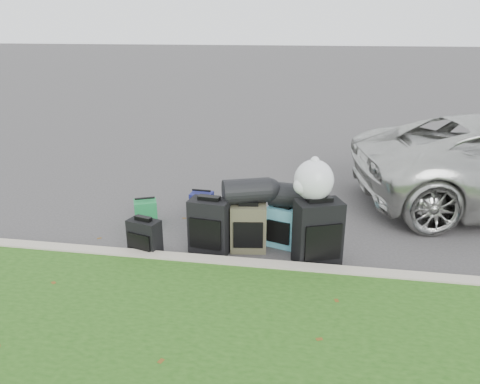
% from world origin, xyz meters
% --- Properties ---
extents(ground, '(120.00, 120.00, 0.00)m').
position_xyz_m(ground, '(0.00, 0.00, 0.00)').
color(ground, '#383535').
rests_on(ground, ground).
extents(curb, '(120.00, 0.18, 0.15)m').
position_xyz_m(curb, '(0.00, -1.00, 0.07)').
color(curb, '#9E937F').
rests_on(curb, ground).
extents(suitcase_small_black, '(0.43, 0.31, 0.48)m').
position_xyz_m(suitcase_small_black, '(-1.11, -0.80, 0.24)').
color(suitcase_small_black, black).
rests_on(suitcase_small_black, ground).
extents(suitcase_large_black_left, '(0.52, 0.35, 0.70)m').
position_xyz_m(suitcase_large_black_left, '(-0.35, -0.55, 0.35)').
color(suitcase_large_black_left, black).
rests_on(suitcase_large_black_left, ground).
extents(suitcase_olive, '(0.48, 0.33, 0.61)m').
position_xyz_m(suitcase_olive, '(0.11, -0.41, 0.30)').
color(suitcase_olive, '#373625').
rests_on(suitcase_olive, ground).
extents(suitcase_teal, '(0.42, 0.33, 0.53)m').
position_xyz_m(suitcase_teal, '(0.51, -0.22, 0.26)').
color(suitcase_teal, teal).
rests_on(suitcase_teal, ground).
extents(suitcase_large_black_right, '(0.61, 0.50, 0.79)m').
position_xyz_m(suitcase_large_black_right, '(0.96, -0.64, 0.40)').
color(suitcase_large_black_right, black).
rests_on(suitcase_large_black_right, ground).
extents(tote_green, '(0.38, 0.35, 0.35)m').
position_xyz_m(tote_green, '(-1.46, 0.15, 0.18)').
color(tote_green, '#197137').
rests_on(tote_green, ground).
extents(tote_navy, '(0.33, 0.27, 0.34)m').
position_xyz_m(tote_navy, '(-0.76, 0.64, 0.17)').
color(tote_navy, '#171B53').
rests_on(tote_navy, ground).
extents(duffel_left, '(0.65, 0.50, 0.31)m').
position_xyz_m(duffel_left, '(0.07, -0.34, 0.76)').
color(duffel_left, black).
rests_on(duffel_left, suitcase_olive).
extents(duffel_right, '(0.59, 0.37, 0.31)m').
position_xyz_m(duffel_right, '(0.62, -0.18, 0.68)').
color(duffel_right, black).
rests_on(duffel_right, suitcase_teal).
extents(trash_bag, '(0.46, 0.46, 0.46)m').
position_xyz_m(trash_bag, '(0.89, -0.56, 1.02)').
color(trash_bag, silver).
rests_on(trash_bag, suitcase_large_black_right).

